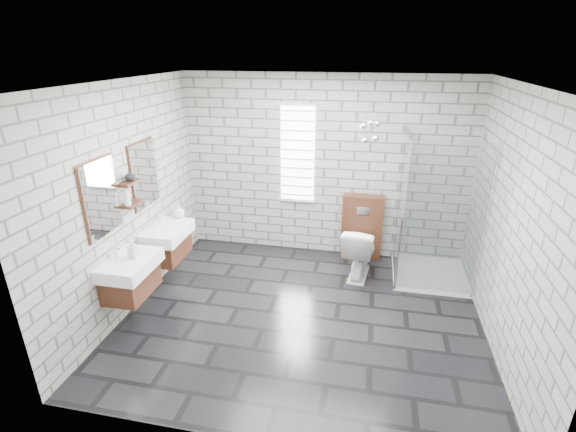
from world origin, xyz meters
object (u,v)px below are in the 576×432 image
(vanity_left, at_px, (127,266))
(shower_enclosure, at_px, (426,247))
(vanity_right, at_px, (164,233))
(cistern_panel, at_px, (362,227))
(toilet, at_px, (360,251))

(vanity_left, xyz_separation_m, shower_enclosure, (3.41, 1.70, -0.25))
(vanity_right, distance_m, shower_enclosure, 3.51)
(cistern_panel, bearing_deg, vanity_left, -138.66)
(toilet, bearing_deg, vanity_left, 40.51)
(toilet, bearing_deg, vanity_right, 24.08)
(vanity_right, relative_size, shower_enclosure, 0.77)
(vanity_left, bearing_deg, vanity_right, 90.00)
(cistern_panel, xyz_separation_m, toilet, (0.00, -0.56, -0.12))
(vanity_left, distance_m, toilet, 3.04)
(vanity_left, distance_m, cistern_panel, 3.37)
(shower_enclosure, xyz_separation_m, toilet, (-0.89, -0.05, -0.13))
(shower_enclosure, bearing_deg, toilet, -176.97)
(vanity_right, xyz_separation_m, toilet, (2.52, 0.76, -0.38))
(shower_enclosure, bearing_deg, cistern_panel, 149.79)
(cistern_panel, xyz_separation_m, shower_enclosure, (0.89, -0.52, 0.00))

